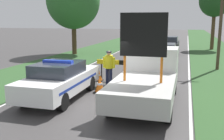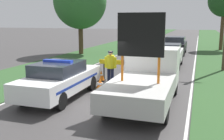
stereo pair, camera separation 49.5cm
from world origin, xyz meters
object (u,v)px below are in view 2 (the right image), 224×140
at_px(traffic_cone_centre_front, 101,75).
at_px(traffic_cone_near_police, 100,85).
at_px(work_truck, 147,77).
at_px(roadside_tree_near_left, 224,0).
at_px(queued_car_van_white, 168,55).
at_px(roadside_tree_near_right, 80,1).
at_px(police_officer, 111,65).
at_px(queued_car_sedan_silver, 150,40).
at_px(pedestrian_civilian, 135,66).
at_px(road_barrier, 122,64).
at_px(queued_car_sedan_black, 175,45).
at_px(police_car, 60,79).

bearing_deg(traffic_cone_centre_front, traffic_cone_near_police, -70.64).
height_order(work_truck, roadside_tree_near_left, roadside_tree_near_left).
distance_m(traffic_cone_near_police, queued_car_van_white, 7.91).
bearing_deg(traffic_cone_centre_front, roadside_tree_near_right, 120.42).
distance_m(police_officer, queued_car_sedan_silver, 19.09).
xyz_separation_m(pedestrian_civilian, queued_car_van_white, (0.91, 5.87, -0.10)).
distance_m(road_barrier, queued_car_sedan_black, 12.40).
height_order(traffic_cone_near_police, roadside_tree_near_left, roadside_tree_near_left).
height_order(queued_car_sedan_black, queued_car_sedan_silver, queued_car_sedan_black).
distance_m(road_barrier, pedestrian_civilian, 1.20).
height_order(pedestrian_civilian, queued_car_van_white, pedestrian_civilian).
xyz_separation_m(traffic_cone_near_police, traffic_cone_centre_front, (-0.76, 2.15, -0.06)).
relative_size(work_truck, traffic_cone_near_police, 7.79).
distance_m(police_officer, queued_car_sedan_black, 13.52).
height_order(police_car, traffic_cone_near_police, police_car).
bearing_deg(queued_car_sedan_silver, traffic_cone_near_police, 93.92).
relative_size(traffic_cone_centre_front, queued_car_van_white, 0.14).
xyz_separation_m(work_truck, traffic_cone_centre_front, (-3.01, 2.83, -0.73)).
bearing_deg(road_barrier, traffic_cone_centre_front, -156.20).
xyz_separation_m(work_truck, roadside_tree_near_left, (4.14, 20.37, 4.19)).
bearing_deg(pedestrian_civilian, police_officer, 169.30).
bearing_deg(traffic_cone_near_police, queued_car_sedan_silver, 93.92).
bearing_deg(queued_car_sedan_black, queued_car_van_white, 90.74).
relative_size(pedestrian_civilian, queued_car_sedan_silver, 0.42).
relative_size(queued_car_sedan_silver, roadside_tree_near_right, 0.52).
relative_size(queued_car_van_white, queued_car_sedan_silver, 1.02).
height_order(work_truck, queued_car_sedan_black, work_truck).
height_order(road_barrier, roadside_tree_near_left, roadside_tree_near_left).
height_order(work_truck, traffic_cone_centre_front, work_truck).
distance_m(police_car, queued_car_sedan_silver, 21.70).
xyz_separation_m(police_officer, pedestrian_civilian, (1.18, 0.34, -0.07)).
distance_m(pedestrian_civilian, queued_car_sedan_black, 13.06).
bearing_deg(police_officer, road_barrier, -102.55).
bearing_deg(queued_car_sedan_silver, police_officer, 94.30).
bearing_deg(work_truck, roadside_tree_near_left, -103.30).
bearing_deg(roadside_tree_near_right, police_car, -68.56).
height_order(work_truck, pedestrian_civilian, work_truck).
bearing_deg(police_car, roadside_tree_near_left, 71.02).
xyz_separation_m(police_car, queued_car_van_white, (3.43, 8.87, 0.07)).
distance_m(work_truck, traffic_cone_near_police, 2.45).
bearing_deg(roadside_tree_near_right, police_officer, -58.22).
height_order(pedestrian_civilian, queued_car_sedan_black, queued_car_sedan_black).
bearing_deg(queued_car_sedan_silver, roadside_tree_near_right, 59.16).
height_order(queued_car_van_white, queued_car_sedan_silver, queued_car_van_white).
height_order(police_car, roadside_tree_near_right, roadside_tree_near_right).
bearing_deg(work_truck, police_officer, -44.73).
bearing_deg(roadside_tree_near_left, traffic_cone_near_police, -108.01).
bearing_deg(roadside_tree_near_left, work_truck, -101.50).
relative_size(work_truck, road_barrier, 2.14).
height_order(traffic_cone_centre_front, queued_car_sedan_black, queued_car_sedan_black).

